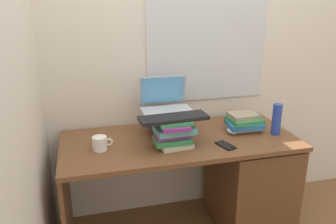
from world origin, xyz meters
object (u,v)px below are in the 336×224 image
Objects in this scene: desk at (233,177)px; water_bottle at (277,119)px; book_stack_tall at (167,123)px; computer_mouse at (231,131)px; book_stack_side at (244,122)px; keyboard at (174,118)px; book_stack_keyboard_riser at (174,133)px; laptop at (165,102)px; cell_phone at (226,145)px; mug at (100,143)px.

water_bottle is (0.26, -0.06, 0.44)m from desk.
computer_mouse is (0.43, -0.11, -0.06)m from book_stack_tall.
keyboard is at bearing -165.04° from book_stack_side.
book_stack_tall is 1.20× the size of water_bottle.
book_stack_side is (0.55, 0.15, -0.03)m from book_stack_keyboard_riser.
laptop reaches higher than book_stack_keyboard_riser.
cell_phone is at bearing -123.75° from computer_mouse.
cell_phone is (0.76, -0.14, -0.04)m from mug.
laptop reaches higher than water_bottle.
water_bottle is 1.57× the size of cell_phone.
book_stack_tall is at bearing 171.70° from book_stack_side.
book_stack_side is 2.42× the size of computer_mouse.
desk is 11.26× the size of cell_phone.
desk is 0.35m from computer_mouse.
book_stack_tall is 2.45× the size of computer_mouse.
laptop is (0.02, 0.28, 0.11)m from book_stack_keyboard_riser.
laptop is 2.46× the size of cell_phone.
computer_mouse is (0.42, -0.17, -0.19)m from laptop.
book_stack_side is 2.03× the size of mug.
desk is 3.65× the size of keyboard.
keyboard is at bearing -165.89° from computer_mouse.
book_stack_keyboard_riser is 0.57m from book_stack_side.
water_bottle is (0.72, 0.02, -0.08)m from keyboard.
book_stack_keyboard_riser reaches higher than book_stack_side.
book_stack_tall is at bearing 18.92° from mug.
keyboard reaches higher than book_stack_keyboard_riser.
cell_phone is (-0.23, -0.22, -0.06)m from book_stack_side.
keyboard is at bearing -169.56° from desk.
book_stack_keyboard_riser is at bearing -169.43° from desk.
desk is at bearing 166.72° from water_bottle.
desk is 14.73× the size of computer_mouse.
book_stack_keyboard_riser is at bearing -67.17° from keyboard.
book_stack_tall is 1.01× the size of book_stack_side.
water_bottle reaches higher than book_stack_keyboard_riser.
computer_mouse is at bearing 163.16° from water_bottle.
book_stack_side is 0.75× the size of laptop.
book_stack_side is at bearing -13.63° from laptop.
book_stack_tall is at bearing 164.25° from water_bottle.
computer_mouse is 0.76× the size of cell_phone.
computer_mouse is at bearing 135.68° from desk.
laptop is 0.50m from cell_phone.
book_stack_tall reaches higher than book_stack_side.
computer_mouse reaches higher than desk.
book_stack_keyboard_riser is at bearing -165.75° from computer_mouse.
mug is at bearing 171.18° from book_stack_keyboard_riser.
book_stack_side reaches higher than computer_mouse.
desk is 12.37× the size of mug.
cell_phone is (0.30, -0.35, -0.20)m from laptop.
mug is at bearing -161.08° from book_stack_tall.
book_stack_keyboard_riser is at bearing -8.82° from mug.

